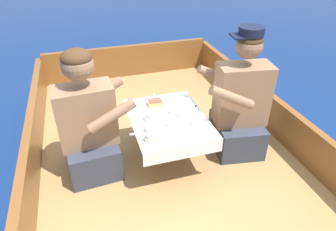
{
  "coord_description": "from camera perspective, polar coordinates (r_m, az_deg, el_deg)",
  "views": [
    {
      "loc": [
        -0.56,
        -1.78,
        1.87
      ],
      "look_at": [
        0.0,
        0.04,
        0.67
      ],
      "focal_mm": 32.0,
      "sensor_mm": 36.0,
      "label": 1
    }
  ],
  "objects": [
    {
      "name": "ground_plane",
      "position": [
        2.64,
        0.25,
        -12.92
      ],
      "size": [
        60.0,
        60.0,
        0.0
      ],
      "primitive_type": "plane",
      "color": "navy"
    },
    {
      "name": "boat_deck",
      "position": [
        2.54,
        0.26,
        -10.72
      ],
      "size": [
        2.1,
        3.51,
        0.28
      ],
      "primitive_type": "cube",
      "color": "#A87F4C",
      "rests_on": "ground_plane"
    },
    {
      "name": "gunwale_port",
      "position": [
        2.32,
        -24.83,
        -9.3
      ],
      "size": [
        0.06,
        3.51,
        0.33
      ],
      "primitive_type": "cube",
      "color": "brown",
      "rests_on": "boat_deck"
    },
    {
      "name": "gunwale_starboard",
      "position": [
        2.77,
        20.83,
        -1.16
      ],
      "size": [
        0.06,
        3.51,
        0.33
      ],
      "primitive_type": "cube",
      "color": "brown",
      "rests_on": "boat_deck"
    },
    {
      "name": "bow_coaming",
      "position": [
        3.81,
        -7.62,
        10.3
      ],
      "size": [
        1.98,
        0.06,
        0.38
      ],
      "primitive_type": "cube",
      "color": "brown",
      "rests_on": "boat_deck"
    },
    {
      "name": "cockpit_table",
      "position": [
        2.28,
        0.0,
        -1.36
      ],
      "size": [
        0.56,
        0.73,
        0.38
      ],
      "color": "#B2B2B7",
      "rests_on": "boat_deck"
    },
    {
      "name": "person_port",
      "position": [
        2.21,
        -14.86,
        -1.94
      ],
      "size": [
        0.54,
        0.47,
        0.96
      ],
      "rotation": [
        0.0,
        0.0,
        0.07
      ],
      "color": "#333847",
      "rests_on": "boat_deck"
    },
    {
      "name": "person_starboard",
      "position": [
        2.42,
        13.53,
        1.82
      ],
      "size": [
        0.57,
        0.51,
        1.02
      ],
      "rotation": [
        0.0,
        0.0,
        2.98
      ],
      "color": "#333847",
      "rests_on": "boat_deck"
    },
    {
      "name": "plate_sandwich",
      "position": [
        2.4,
        -2.42,
        1.88
      ],
      "size": [
        0.2,
        0.2,
        0.01
      ],
      "color": "silver",
      "rests_on": "cockpit_table"
    },
    {
      "name": "plate_bread",
      "position": [
        2.46,
        1.92,
        2.7
      ],
      "size": [
        0.17,
        0.17,
        0.01
      ],
      "color": "silver",
      "rests_on": "cockpit_table"
    },
    {
      "name": "sandwich",
      "position": [
        2.39,
        -2.43,
        2.45
      ],
      "size": [
        0.13,
        0.09,
        0.05
      ],
      "rotation": [
        0.0,
        0.0,
        -0.1
      ],
      "color": "tan",
      "rests_on": "plate_sandwich"
    },
    {
      "name": "bowl_port_near",
      "position": [
        2.25,
        3.33,
        0.11
      ],
      "size": [
        0.12,
        0.12,
        0.04
      ],
      "color": "silver",
      "rests_on": "cockpit_table"
    },
    {
      "name": "bowl_starboard_near",
      "position": [
        2.1,
        -2.55,
        -2.43
      ],
      "size": [
        0.14,
        0.14,
        0.04
      ],
      "color": "silver",
      "rests_on": "cockpit_table"
    },
    {
      "name": "bowl_center_far",
      "position": [
        2.14,
        1.46,
        -1.61
      ],
      "size": [
        0.12,
        0.12,
        0.04
      ],
      "color": "silver",
      "rests_on": "cockpit_table"
    },
    {
      "name": "coffee_cup_port",
      "position": [
        2.16,
        5.65,
        -1.1
      ],
      "size": [
        0.11,
        0.08,
        0.07
      ],
      "color": "silver",
      "rests_on": "cockpit_table"
    },
    {
      "name": "coffee_cup_starboard",
      "position": [
        2.21,
        -3.45,
        -0.18
      ],
      "size": [
        0.1,
        0.07,
        0.06
      ],
      "color": "silver",
      "rests_on": "cockpit_table"
    },
    {
      "name": "tin_can",
      "position": [
        2.0,
        -3.52,
        -4.23
      ],
      "size": [
        0.07,
        0.07,
        0.05
      ],
      "color": "silver",
      "rests_on": "cockpit_table"
    },
    {
      "name": "utensil_knife_port",
      "position": [
        2.52,
        -2.2,
        3.38
      ],
      "size": [
        0.03,
        0.17,
        0.0
      ],
      "rotation": [
        0.0,
        0.0,
        1.65
      ],
      "color": "silver",
      "rests_on": "cockpit_table"
    },
    {
      "name": "utensil_fork_starboard",
      "position": [
        2.33,
        1.61,
        0.76
      ],
      "size": [
        0.17,
        0.03,
        0.0
      ],
      "rotation": [
        0.0,
        0.0,
        3.05
      ],
      "color": "silver",
      "rests_on": "cockpit_table"
    },
    {
      "name": "utensil_spoon_port",
      "position": [
        2.09,
        -5.74,
        -3.48
      ],
      "size": [
        0.17,
        0.04,
        0.01
      ],
      "rotation": [
        0.0,
        0.0,
        3.0
      ],
      "color": "silver",
      "rests_on": "cockpit_table"
    },
    {
      "name": "utensil_fork_port",
      "position": [
        2.36,
        4.99,
        1.17
      ],
      "size": [
        0.11,
        0.15,
        0.0
      ],
      "rotation": [
        0.0,
        0.0,
        0.97
      ],
      "color": "silver",
      "rests_on": "cockpit_table"
    }
  ]
}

